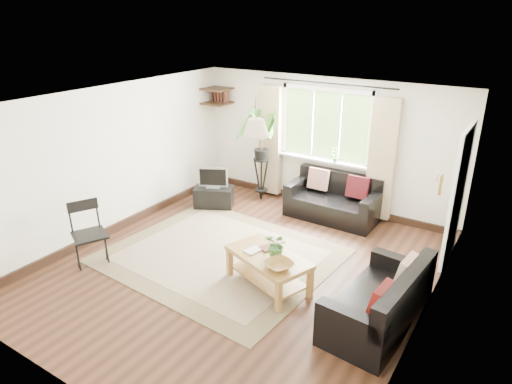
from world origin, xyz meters
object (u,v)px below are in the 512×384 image
Objects in this scene: coffee_table at (268,271)px; palm_stand at (261,155)px; tv_stand at (214,197)px; sofa_right at (378,297)px; folding_chair at (90,236)px; sofa_back at (333,198)px.

palm_stand reaches higher than coffee_table.
palm_stand reaches higher than tv_stand.
folding_chair is (-3.91, -0.91, 0.11)m from sofa_right.
sofa_back reaches higher than tv_stand.
sofa_back is 1.61m from palm_stand.
palm_stand is (-1.68, 2.52, 0.66)m from coffee_table.
palm_stand reaches higher than sofa_back.
palm_stand is at bearing 26.66° from tv_stand.
coffee_table is 1.22× the size of folding_chair.
coffee_table is at bearing -65.21° from tv_stand.
coffee_table is (0.16, -2.47, -0.14)m from sofa_back.
palm_stand is at bearing 123.75° from coffee_table.
coffee_table is 2.84m from tv_stand.
sofa_right reaches higher than coffee_table.
tv_stand is 2.67m from folding_chair.
sofa_right is (1.64, -2.47, -0.01)m from sofa_back.
folding_chair is (-2.26, -3.38, 0.10)m from sofa_back.
sofa_right is at bearing -55.46° from sofa_back.
tv_stand is 0.75× the size of folding_chair.
sofa_back is at bearing -7.82° from folding_chair.
tv_stand is (-2.25, 1.73, -0.04)m from coffee_table.
folding_chair reaches higher than sofa_back.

